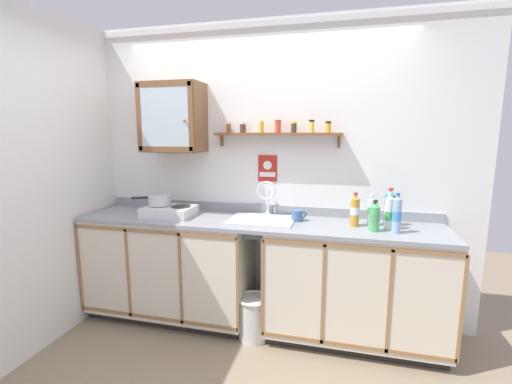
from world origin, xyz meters
TOP-DOWN VIEW (x-y plane):
  - floor at (0.00, 0.00)m, footprint 6.09×6.09m
  - back_wall at (0.00, 0.66)m, footprint 3.69×0.07m
  - side_wall_left at (-1.57, -0.28)m, footprint 0.05×3.44m
  - lower_cabinet_run at (-0.79, 0.35)m, footprint 1.49×0.60m
  - lower_cabinet_run_right at (0.83, 0.35)m, footprint 1.41×0.60m
  - countertop at (0.00, 0.35)m, footprint 3.05×0.62m
  - backsplash at (0.00, 0.63)m, footprint 3.05×0.02m
  - sink at (0.06, 0.38)m, footprint 0.54×0.46m
  - hot_plate_stove at (-0.78, 0.33)m, footprint 0.43×0.32m
  - saucepan at (-0.88, 0.35)m, footprint 0.32×0.22m
  - bottle_juice_amber_0 at (0.81, 0.37)m, footprint 0.07×0.07m
  - bottle_water_blue_1 at (1.10, 0.24)m, footprint 0.06×0.06m
  - bottle_opaque_white_2 at (1.06, 0.33)m, footprint 0.06×0.06m
  - bottle_water_clear_3 at (0.94, 0.42)m, footprint 0.06×0.06m
  - bottle_soda_green_4 at (0.95, 0.25)m, footprint 0.07×0.07m
  - bottle_detergent_teal_5 at (1.07, 0.45)m, footprint 0.08×0.08m
  - mug at (0.35, 0.42)m, footprint 0.12×0.10m
  - wall_cabinet at (-0.78, 0.48)m, footprint 0.54×0.34m
  - spice_shelf at (0.14, 0.57)m, footprint 1.10×0.14m
  - warning_sign at (0.05, 0.64)m, footprint 0.17×0.01m
  - trash_bin at (0.04, 0.17)m, footprint 0.28×0.28m

SIDE VIEW (x-z plane):
  - floor at x=0.00m, z-range 0.00..0.00m
  - trash_bin at x=0.04m, z-range 0.01..0.37m
  - lower_cabinet_run at x=-0.79m, z-range 0.00..0.94m
  - lower_cabinet_run_right at x=0.83m, z-range 0.00..0.94m
  - sink at x=0.06m, z-range 0.73..1.16m
  - countertop at x=0.00m, z-range 0.93..0.96m
  - backsplash at x=0.00m, z-range 0.96..1.04m
  - hot_plate_stove at x=-0.78m, z-range 0.96..1.05m
  - mug at x=0.35m, z-range 0.96..1.06m
  - bottle_soda_green_4 at x=0.95m, z-range 0.95..1.19m
  - bottle_water_clear_3 at x=0.94m, z-range 0.95..1.21m
  - bottle_juice_amber_0 at x=0.81m, z-range 0.95..1.22m
  - bottle_opaque_white_2 at x=1.06m, z-range 0.95..1.24m
  - saucepan at x=-0.88m, z-range 1.05..1.14m
  - bottle_water_blue_1 at x=1.10m, z-range 0.95..1.25m
  - bottle_detergent_teal_5 at x=1.07m, z-range 0.95..1.25m
  - side_wall_left at x=-1.57m, z-range 0.00..2.65m
  - back_wall at x=0.00m, z-range 0.01..2.66m
  - warning_sign at x=0.05m, z-range 1.25..1.49m
  - spice_shelf at x=0.14m, z-range 1.58..1.81m
  - wall_cabinet at x=-0.78m, z-range 1.52..2.12m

